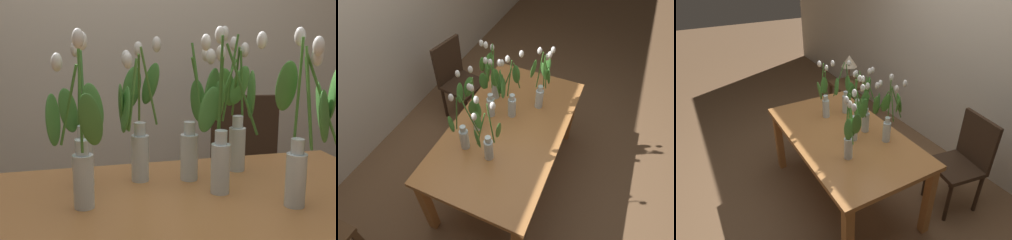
% 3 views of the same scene
% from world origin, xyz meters
% --- Properties ---
extents(ground_plane, '(18.00, 18.00, 0.00)m').
position_xyz_m(ground_plane, '(0.00, 0.00, 0.00)').
color(ground_plane, brown).
extents(room_wall_rear, '(9.00, 0.10, 2.70)m').
position_xyz_m(room_wall_rear, '(0.00, 1.54, 1.35)').
color(room_wall_rear, beige).
rests_on(room_wall_rear, ground).
extents(dining_table, '(1.60, 0.90, 0.74)m').
position_xyz_m(dining_table, '(0.00, 0.00, 0.65)').
color(dining_table, '#B7753D').
rests_on(dining_table, ground).
extents(tulip_vase_0, '(0.17, 0.24, 0.57)m').
position_xyz_m(tulip_vase_0, '(-0.34, 0.21, 0.92)').
color(tulip_vase_0, silver).
rests_on(tulip_vase_0, dining_table).
extents(tulip_vase_1, '(0.23, 0.16, 0.59)m').
position_xyz_m(tulip_vase_1, '(0.15, 0.05, 0.95)').
color(tulip_vase_1, silver).
rests_on(tulip_vase_1, dining_table).
extents(tulip_vase_2, '(0.23, 0.23, 0.59)m').
position_xyz_m(tulip_vase_2, '(0.27, 0.28, 0.97)').
color(tulip_vase_2, silver).
rests_on(tulip_vase_2, dining_table).
extents(tulip_vase_3, '(0.20, 0.17, 0.59)m').
position_xyz_m(tulip_vase_3, '(0.36, -0.14, 0.98)').
color(tulip_vase_3, silver).
rests_on(tulip_vase_3, dining_table).
extents(tulip_vase_4, '(0.15, 0.22, 0.56)m').
position_xyz_m(tulip_vase_4, '(0.08, 0.20, 0.92)').
color(tulip_vase_4, silver).
rests_on(tulip_vase_4, dining_table).
extents(tulip_vase_5, '(0.19, 0.17, 0.58)m').
position_xyz_m(tulip_vase_5, '(-0.36, 0.00, 0.92)').
color(tulip_vase_5, silver).
rests_on(tulip_vase_5, dining_table).
extents(tulip_vase_6, '(0.20, 0.25, 0.55)m').
position_xyz_m(tulip_vase_6, '(-0.13, 0.25, 0.97)').
color(tulip_vase_6, silver).
rests_on(tulip_vase_6, dining_table).
extents(dining_chair, '(0.46, 0.46, 0.93)m').
position_xyz_m(dining_chair, '(0.63, 0.91, 0.52)').
color(dining_chair, '#382619').
rests_on(dining_chair, ground).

